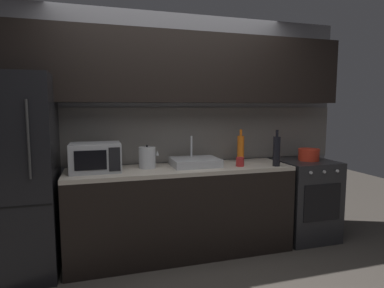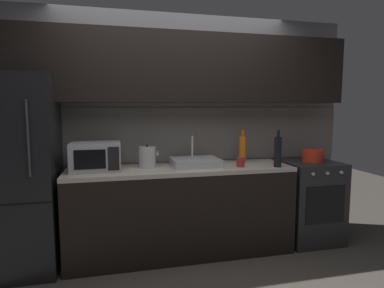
{
  "view_description": "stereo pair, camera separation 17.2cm",
  "coord_description": "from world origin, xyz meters",
  "px_view_note": "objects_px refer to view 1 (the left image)",
  "views": [
    {
      "loc": [
        -0.8,
        -2.2,
        1.5
      ],
      "look_at": [
        0.11,
        0.9,
        1.13
      ],
      "focal_mm": 30.12,
      "sensor_mm": 36.0,
      "label": 1
    },
    {
      "loc": [
        -0.63,
        -2.24,
        1.5
      ],
      "look_at": [
        0.11,
        0.9,
        1.13
      ],
      "focal_mm": 30.12,
      "sensor_mm": 36.0,
      "label": 2
    }
  ],
  "objects_px": {
    "microwave": "(96,157)",
    "wine_bottle_dark": "(277,151)",
    "refrigerator": "(15,177)",
    "cooking_pot": "(309,155)",
    "oven_range": "(305,199)",
    "mug_red": "(240,162)",
    "kettle": "(147,157)",
    "wine_bottle_orange": "(241,148)"
  },
  "relations": [
    {
      "from": "microwave",
      "to": "wine_bottle_dark",
      "type": "bearing_deg",
      "value": -7.27
    },
    {
      "from": "refrigerator",
      "to": "cooking_pot",
      "type": "xyz_separation_m",
      "value": [
        3.0,
        0.0,
        0.07
      ]
    },
    {
      "from": "refrigerator",
      "to": "cooking_pot",
      "type": "relative_size",
      "value": 7.61
    },
    {
      "from": "refrigerator",
      "to": "wine_bottle_dark",
      "type": "distance_m",
      "value": 2.47
    },
    {
      "from": "oven_range",
      "to": "cooking_pot",
      "type": "relative_size",
      "value": 3.83
    },
    {
      "from": "oven_range",
      "to": "microwave",
      "type": "bearing_deg",
      "value": 179.51
    },
    {
      "from": "refrigerator",
      "to": "cooking_pot",
      "type": "height_order",
      "value": "refrigerator"
    },
    {
      "from": "refrigerator",
      "to": "microwave",
      "type": "height_order",
      "value": "refrigerator"
    },
    {
      "from": "mug_red",
      "to": "cooking_pot",
      "type": "height_order",
      "value": "cooking_pot"
    },
    {
      "from": "refrigerator",
      "to": "microwave",
      "type": "distance_m",
      "value": 0.69
    },
    {
      "from": "kettle",
      "to": "refrigerator",
      "type": "bearing_deg",
      "value": -177.08
    },
    {
      "from": "wine_bottle_orange",
      "to": "wine_bottle_dark",
      "type": "xyz_separation_m",
      "value": [
        0.24,
        -0.34,
        0.01
      ]
    },
    {
      "from": "kettle",
      "to": "wine_bottle_orange",
      "type": "relative_size",
      "value": 0.65
    },
    {
      "from": "oven_range",
      "to": "mug_red",
      "type": "relative_size",
      "value": 9.61
    },
    {
      "from": "refrigerator",
      "to": "cooking_pot",
      "type": "bearing_deg",
      "value": 0.0
    },
    {
      "from": "microwave",
      "to": "cooking_pot",
      "type": "xyz_separation_m",
      "value": [
        2.32,
        -0.02,
        -0.07
      ]
    },
    {
      "from": "kettle",
      "to": "mug_red",
      "type": "bearing_deg",
      "value": -10.85
    },
    {
      "from": "refrigerator",
      "to": "mug_red",
      "type": "bearing_deg",
      "value": -3.21
    },
    {
      "from": "cooking_pot",
      "to": "refrigerator",
      "type": "bearing_deg",
      "value": -180.0
    },
    {
      "from": "refrigerator",
      "to": "mug_red",
      "type": "xyz_separation_m",
      "value": [
        2.1,
        -0.12,
        0.05
      ]
    },
    {
      "from": "mug_red",
      "to": "refrigerator",
      "type": "bearing_deg",
      "value": 176.79
    },
    {
      "from": "mug_red",
      "to": "wine_bottle_orange",
      "type": "bearing_deg",
      "value": 64.18
    },
    {
      "from": "refrigerator",
      "to": "wine_bottle_orange",
      "type": "height_order",
      "value": "refrigerator"
    },
    {
      "from": "refrigerator",
      "to": "kettle",
      "type": "distance_m",
      "value": 1.18
    },
    {
      "from": "wine_bottle_orange",
      "to": "wine_bottle_dark",
      "type": "distance_m",
      "value": 0.42
    },
    {
      "from": "wine_bottle_dark",
      "to": "oven_range",
      "type": "bearing_deg",
      "value": 22.13
    },
    {
      "from": "oven_range",
      "to": "mug_red",
      "type": "distance_m",
      "value": 1.01
    },
    {
      "from": "microwave",
      "to": "refrigerator",
      "type": "bearing_deg",
      "value": -178.45
    },
    {
      "from": "kettle",
      "to": "wine_bottle_dark",
      "type": "xyz_separation_m",
      "value": [
        1.29,
        -0.27,
        0.05
      ]
    },
    {
      "from": "microwave",
      "to": "wine_bottle_dark",
      "type": "distance_m",
      "value": 1.8
    },
    {
      "from": "oven_range",
      "to": "refrigerator",
      "type": "bearing_deg",
      "value": 179.98
    },
    {
      "from": "refrigerator",
      "to": "wine_bottle_dark",
      "type": "bearing_deg",
      "value": -4.85
    },
    {
      "from": "refrigerator",
      "to": "kettle",
      "type": "height_order",
      "value": "refrigerator"
    },
    {
      "from": "kettle",
      "to": "mug_red",
      "type": "relative_size",
      "value": 2.49
    },
    {
      "from": "kettle",
      "to": "cooking_pot",
      "type": "relative_size",
      "value": 0.99
    },
    {
      "from": "wine_bottle_orange",
      "to": "kettle",
      "type": "bearing_deg",
      "value": -176.11
    },
    {
      "from": "wine_bottle_dark",
      "to": "mug_red",
      "type": "distance_m",
      "value": 0.39
    },
    {
      "from": "wine_bottle_dark",
      "to": "mug_red",
      "type": "xyz_separation_m",
      "value": [
        -0.36,
        0.09,
        -0.11
      ]
    },
    {
      "from": "microwave",
      "to": "mug_red",
      "type": "xyz_separation_m",
      "value": [
        1.42,
        -0.14,
        -0.09
      ]
    },
    {
      "from": "kettle",
      "to": "cooking_pot",
      "type": "bearing_deg",
      "value": -1.86
    },
    {
      "from": "wine_bottle_orange",
      "to": "cooking_pot",
      "type": "relative_size",
      "value": 1.54
    },
    {
      "from": "cooking_pot",
      "to": "wine_bottle_dark",
      "type": "bearing_deg",
      "value": -158.95
    }
  ]
}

